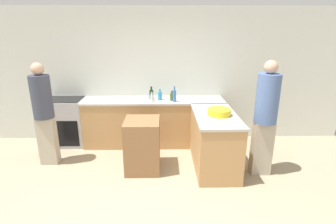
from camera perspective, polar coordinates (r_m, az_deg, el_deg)
name	(u,v)px	position (r m, az deg, el deg)	size (l,w,h in m)	color
ground_plane	(150,204)	(3.76, -4.03, -19.40)	(14.00, 14.00, 0.00)	tan
wall_back	(154,76)	(5.44, -3.11, 7.87)	(8.00, 0.06, 2.70)	silver
counter_back	(154,122)	(5.33, -3.08, -2.14)	(2.79, 0.66, 0.94)	tan
counter_peninsula	(214,141)	(4.50, 10.04, -6.21)	(0.69, 1.35, 0.94)	tan
range_oven	(67,122)	(5.69, -21.17, -2.00)	(0.74, 0.59, 0.95)	#ADADB2
island_table	(143,145)	(4.38, -5.55, -7.17)	(0.56, 0.61, 0.87)	brown
mixing_bowl	(219,112)	(4.30, 11.07, 0.00)	(0.38, 0.38, 0.10)	yellow
wine_bottle_dark	(151,94)	(5.20, -3.64, 3.89)	(0.08, 0.08, 0.25)	black
vinegar_bottle_clear	(152,98)	(5.04, -3.52, 3.13)	(0.06, 0.06, 0.18)	silver
dish_soap_bottle	(160,96)	(5.14, -1.76, 3.60)	(0.08, 0.08, 0.22)	#338CBF
olive_oil_bottle	(172,97)	(5.10, 0.86, 3.39)	(0.08, 0.08, 0.19)	#475B1E
water_bottle_blue	(174,96)	(5.00, 1.40, 3.59)	(0.07, 0.07, 0.30)	#386BB7
person_by_range	(44,111)	(4.83, -25.46, 0.21)	(0.33, 0.33, 1.76)	#ADA38E
person_at_peninsula	(266,115)	(4.30, 20.46, -0.60)	(0.34, 0.34, 1.84)	#ADA38E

